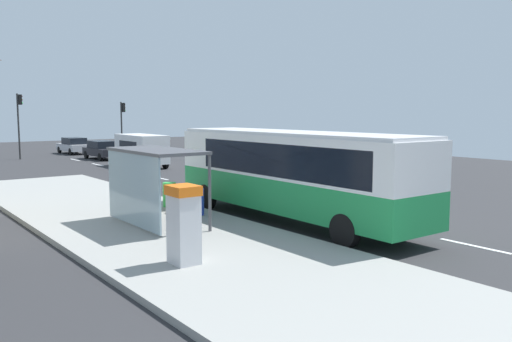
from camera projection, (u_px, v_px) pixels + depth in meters
ground_plane at (155, 179)px, 30.92m from camera, size 56.00×92.00×0.04m
sidewalk_platform at (144, 226)px, 17.57m from camera, size 6.20×30.00×0.18m
lane_stripe_seg_0 at (474, 246)px, 15.26m from camera, size 0.16×2.20×0.01m
lane_stripe_seg_1 at (347, 219)px, 19.21m from camera, size 0.16×2.20×0.01m
lane_stripe_seg_2 at (263, 200)px, 23.16m from camera, size 0.16×2.20×0.01m
lane_stripe_seg_3 at (204, 188)px, 27.12m from camera, size 0.16×2.20×0.01m
lane_stripe_seg_4 at (159, 178)px, 31.07m from camera, size 0.16×2.20×0.01m
lane_stripe_seg_5 at (125, 171)px, 35.02m from camera, size 0.16×2.20×0.01m
lane_stripe_seg_6 at (98, 165)px, 38.98m from camera, size 0.16×2.20×0.01m
lane_stripe_seg_7 at (75, 160)px, 42.93m from camera, size 0.16×2.20×0.01m
bus at (291, 170)px, 18.53m from camera, size 2.66×11.04×3.21m
white_van at (141, 148)px, 37.29m from camera, size 2.18×5.26×2.30m
sedan_near at (74, 145)px, 49.22m from camera, size 1.96×4.46×1.52m
sedan_far at (102, 150)px, 43.54m from camera, size 1.93×4.44×1.52m
ticket_machine at (184, 224)px, 12.79m from camera, size 0.66×0.76×1.94m
recycling_bin_blue at (197, 202)px, 19.00m from camera, size 0.52×0.52×0.95m
recycling_bin_yellow at (187, 199)px, 19.55m from camera, size 0.52×0.52×0.95m
recycling_bin_orange at (178, 197)px, 20.10m from camera, size 0.52×0.52×0.95m
recycling_bin_green at (169, 195)px, 20.66m from camera, size 0.52×0.52×0.95m
traffic_light_near_side at (122, 120)px, 47.73m from camera, size 0.49×0.28×4.82m
traffic_light_far_side at (19, 116)px, 43.14m from camera, size 0.49×0.28×5.42m
bus_shelter at (148, 168)px, 16.99m from camera, size 1.80×4.00×2.50m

